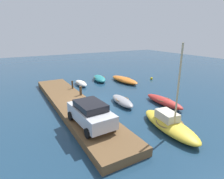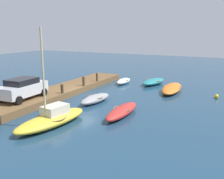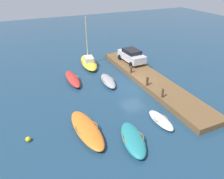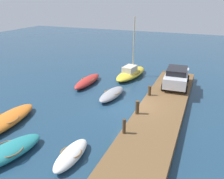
{
  "view_description": "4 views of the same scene",
  "coord_description": "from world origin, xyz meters",
  "px_view_note": "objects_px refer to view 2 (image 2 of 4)",
  "views": [
    {
      "loc": [
        15.67,
        -6.91,
        6.68
      ],
      "look_at": [
        -0.39,
        2.27,
        0.95
      ],
      "focal_mm": 29.91,
      "sensor_mm": 36.0,
      "label": 1
    },
    {
      "loc": [
        19.39,
        12.8,
        5.86
      ],
      "look_at": [
        1.39,
        3.74,
        1.23
      ],
      "focal_mm": 41.14,
      "sensor_mm": 36.0,
      "label": 2
    },
    {
      "loc": [
        -17.79,
        10.57,
        10.96
      ],
      "look_at": [
        -0.71,
        2.84,
        0.54
      ],
      "focal_mm": 34.7,
      "sensor_mm": 36.0,
      "label": 3
    },
    {
      "loc": [
        -14.99,
        -4.55,
        7.88
      ],
      "look_at": [
        0.87,
        1.96,
        1.05
      ],
      "focal_mm": 37.46,
      "sensor_mm": 36.0,
      "label": 4
    }
  ],
  "objects_px": {
    "rowboat_teal": "(153,82)",
    "mooring_post_mid_east": "(62,89)",
    "rowboat_red": "(122,111)",
    "mooring_post_west": "(97,77)",
    "mooring_post_mid_west": "(84,81)",
    "motorboat_orange": "(172,88)",
    "dinghy_white": "(124,81)",
    "parked_car": "(22,88)",
    "marker_buoy": "(217,96)",
    "rowboat_grey": "(95,99)",
    "sailboat_yellow": "(52,118)"
  },
  "relations": [
    {
      "from": "mooring_post_west",
      "to": "mooring_post_mid_west",
      "type": "height_order",
      "value": "mooring_post_mid_west"
    },
    {
      "from": "mooring_post_west",
      "to": "mooring_post_mid_east",
      "type": "distance_m",
      "value": 6.02
    },
    {
      "from": "dinghy_white",
      "to": "mooring_post_mid_east",
      "type": "relative_size",
      "value": 3.74
    },
    {
      "from": "mooring_post_mid_west",
      "to": "parked_car",
      "type": "xyz_separation_m",
      "value": [
        6.3,
        -1.64,
        0.4
      ]
    },
    {
      "from": "mooring_post_west",
      "to": "rowboat_teal",
      "type": "bearing_deg",
      "value": 125.45
    },
    {
      "from": "motorboat_orange",
      "to": "marker_buoy",
      "type": "bearing_deg",
      "value": 75.06
    },
    {
      "from": "dinghy_white",
      "to": "mooring_post_west",
      "type": "relative_size",
      "value": 3.3
    },
    {
      "from": "parked_car",
      "to": "marker_buoy",
      "type": "xyz_separation_m",
      "value": [
        -9.31,
        13.62,
        -1.24
      ]
    },
    {
      "from": "rowboat_red",
      "to": "mooring_post_west",
      "type": "relative_size",
      "value": 5.02
    },
    {
      "from": "rowboat_teal",
      "to": "rowboat_grey",
      "type": "height_order",
      "value": "rowboat_teal"
    },
    {
      "from": "mooring_post_mid_east",
      "to": "rowboat_grey",
      "type": "bearing_deg",
      "value": 97.83
    },
    {
      "from": "rowboat_grey",
      "to": "motorboat_orange",
      "type": "relative_size",
      "value": 0.7
    },
    {
      "from": "rowboat_red",
      "to": "mooring_post_mid_east",
      "type": "distance_m",
      "value": 6.69
    },
    {
      "from": "dinghy_white",
      "to": "rowboat_red",
      "type": "bearing_deg",
      "value": 22.63
    },
    {
      "from": "rowboat_teal",
      "to": "rowboat_red",
      "type": "bearing_deg",
      "value": 19.54
    },
    {
      "from": "rowboat_red",
      "to": "mooring_post_west",
      "type": "bearing_deg",
      "value": -139.63
    },
    {
      "from": "mooring_post_mid_west",
      "to": "mooring_post_mid_east",
      "type": "relative_size",
      "value": 1.17
    },
    {
      "from": "rowboat_red",
      "to": "dinghy_white",
      "type": "bearing_deg",
      "value": -156.07
    },
    {
      "from": "sailboat_yellow",
      "to": "mooring_post_mid_east",
      "type": "xyz_separation_m",
      "value": [
        -5.35,
        -3.29,
        0.49
      ]
    },
    {
      "from": "dinghy_white",
      "to": "parked_car",
      "type": "height_order",
      "value": "parked_car"
    },
    {
      "from": "mooring_post_mid_east",
      "to": "parked_car",
      "type": "distance_m",
      "value": 3.37
    },
    {
      "from": "dinghy_white",
      "to": "motorboat_orange",
      "type": "relative_size",
      "value": 0.55
    },
    {
      "from": "rowboat_red",
      "to": "mooring_post_mid_west",
      "type": "bearing_deg",
      "value": -127.78
    },
    {
      "from": "motorboat_orange",
      "to": "sailboat_yellow",
      "type": "height_order",
      "value": "sailboat_yellow"
    },
    {
      "from": "rowboat_teal",
      "to": "mooring_post_mid_east",
      "type": "bearing_deg",
      "value": -15.1
    },
    {
      "from": "rowboat_teal",
      "to": "sailboat_yellow",
      "type": "distance_m",
      "value": 15.13
    },
    {
      "from": "mooring_post_west",
      "to": "mooring_post_mid_east",
      "type": "relative_size",
      "value": 1.13
    },
    {
      "from": "rowboat_grey",
      "to": "mooring_post_mid_west",
      "type": "distance_m",
      "value": 4.33
    },
    {
      "from": "motorboat_orange",
      "to": "mooring_post_west",
      "type": "distance_m",
      "value": 7.91
    },
    {
      "from": "motorboat_orange",
      "to": "sailboat_yellow",
      "type": "relative_size",
      "value": 0.88
    },
    {
      "from": "rowboat_teal",
      "to": "rowboat_grey",
      "type": "distance_m",
      "value": 9.47
    },
    {
      "from": "marker_buoy",
      "to": "mooring_post_mid_west",
      "type": "bearing_deg",
      "value": -75.92
    },
    {
      "from": "sailboat_yellow",
      "to": "parked_car",
      "type": "bearing_deg",
      "value": -108.69
    },
    {
      "from": "motorboat_orange",
      "to": "mooring_post_mid_east",
      "type": "xyz_separation_m",
      "value": [
        7.24,
        -7.79,
        0.62
      ]
    },
    {
      "from": "rowboat_red",
      "to": "marker_buoy",
      "type": "distance_m",
      "value": 9.77
    },
    {
      "from": "dinghy_white",
      "to": "parked_car",
      "type": "relative_size",
      "value": 0.71
    },
    {
      "from": "marker_buoy",
      "to": "mooring_post_west",
      "type": "bearing_deg",
      "value": -88.14
    },
    {
      "from": "marker_buoy",
      "to": "rowboat_red",
      "type": "bearing_deg",
      "value": -34.43
    },
    {
      "from": "mooring_post_mid_west",
      "to": "rowboat_teal",
      "type": "bearing_deg",
      "value": 140.72
    },
    {
      "from": "sailboat_yellow",
      "to": "marker_buoy",
      "type": "relative_size",
      "value": 16.1
    },
    {
      "from": "motorboat_orange",
      "to": "parked_car",
      "type": "xyz_separation_m",
      "value": [
        10.14,
        -9.43,
        1.09
      ]
    },
    {
      "from": "sailboat_yellow",
      "to": "parked_car",
      "type": "distance_m",
      "value": 5.59
    },
    {
      "from": "rowboat_red",
      "to": "mooring_post_mid_west",
      "type": "relative_size",
      "value": 4.87
    },
    {
      "from": "motorboat_orange",
      "to": "marker_buoy",
      "type": "distance_m",
      "value": 4.28
    },
    {
      "from": "sailboat_yellow",
      "to": "motorboat_orange",
      "type": "bearing_deg",
      "value": 168.08
    },
    {
      "from": "motorboat_orange",
      "to": "mooring_post_west",
      "type": "bearing_deg",
      "value": -84.86
    },
    {
      "from": "dinghy_white",
      "to": "mooring_post_west",
      "type": "bearing_deg",
      "value": -38.1
    },
    {
      "from": "rowboat_teal",
      "to": "mooring_post_mid_west",
      "type": "distance_m",
      "value": 8.12
    },
    {
      "from": "parked_car",
      "to": "marker_buoy",
      "type": "height_order",
      "value": "parked_car"
    },
    {
      "from": "rowboat_grey",
      "to": "mooring_post_west",
      "type": "relative_size",
      "value": 4.15
    }
  ]
}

